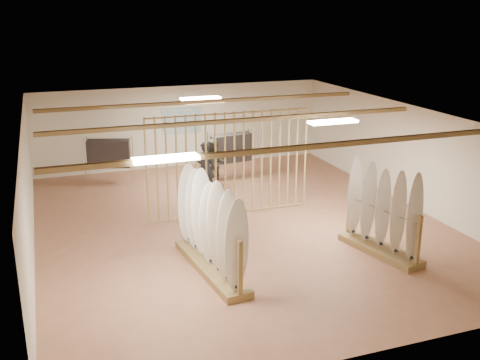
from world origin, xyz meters
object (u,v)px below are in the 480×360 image
object	(u,v)px
rack_left	(211,240)
clothing_rack_b	(232,148)
shopper_b	(214,160)
rack_right	(382,224)
clothing_rack_a	(109,154)
shopper_a	(205,164)

from	to	relation	value
rack_left	clothing_rack_b	size ratio (longest dim) A/B	1.90
rack_left	shopper_b	xyz separation A→B (m)	(1.79, 5.50, 0.14)
shopper_b	rack_right	bearing A→B (deg)	-42.76
clothing_rack_a	clothing_rack_b	world-z (taller)	clothing_rack_b
clothing_rack_a	shopper_b	bearing A→B (deg)	-7.16
rack_left	shopper_b	bearing A→B (deg)	66.26
clothing_rack_b	rack_right	bearing A→B (deg)	-86.96
rack_right	clothing_rack_b	xyz separation A→B (m)	(-1.30, 6.60, 0.32)
rack_left	clothing_rack_b	distance (m)	6.68
clothing_rack_a	shopper_b	distance (m)	3.32
shopper_b	clothing_rack_a	bearing A→B (deg)	-177.47
rack_left	clothing_rack_a	bearing A→B (deg)	94.15
clothing_rack_b	shopper_a	size ratio (longest dim) A/B	0.87
rack_right	clothing_rack_a	world-z (taller)	rack_right
clothing_rack_a	shopper_a	distance (m)	3.21
rack_right	clothing_rack_a	distance (m)	8.95
clothing_rack_b	shopper_b	xyz separation A→B (m)	(-0.78, -0.65, -0.17)
clothing_rack_b	shopper_b	world-z (taller)	shopper_b
clothing_rack_a	clothing_rack_b	bearing A→B (deg)	6.74
rack_right	shopper_a	distance (m)	5.97
clothing_rack_a	shopper_b	world-z (taller)	shopper_b
rack_left	rack_right	world-z (taller)	rack_left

